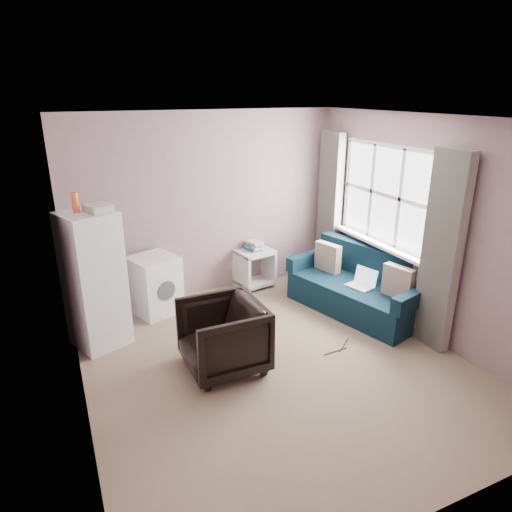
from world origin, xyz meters
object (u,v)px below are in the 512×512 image
Objects in this scene: side_table at (253,265)px; washing_machine at (155,284)px; armchair at (223,333)px; fridge at (94,280)px; sofa at (359,289)px.

washing_machine is at bearing -170.49° from side_table.
fridge is (-1.09, 1.05, 0.38)m from armchair.
side_table is (1.16, 1.82, -0.08)m from armchair.
armchair is 1.17× the size of side_table.
fridge is at bearing 155.39° from sofa.
sofa is at bearing -30.99° from fridge.
fridge reaches higher than side_table.
armchair is 0.46× the size of fridge.
armchair is at bearing -65.52° from fridge.
washing_machine is at bearing 13.02° from fridge.
side_table is at bearing 147.25° from armchair.
washing_machine reaches higher than side_table.
sofa is (0.93, -1.30, -0.03)m from side_table.
armchair is 0.41× the size of sofa.
washing_machine is 2.65m from sofa.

